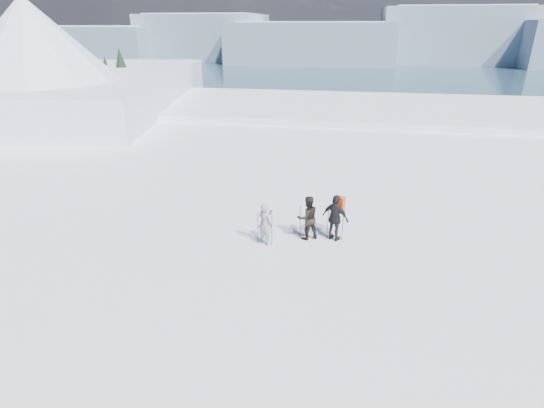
# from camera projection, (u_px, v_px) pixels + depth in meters

# --- Properties ---
(lake_basin) EXTENTS (820.00, 820.00, 71.62)m
(lake_basin) POSITION_uv_depth(u_px,v_px,m) (338.00, 175.00, 42.08)
(lake_basin) COLOR white
(lake_basin) RESTS_ON ground
(far_mountain_range) EXTENTS (770.00, 110.00, 53.00)m
(far_mountain_range) POSITION_uv_depth(u_px,v_px,m) (382.00, 39.00, 422.25)
(far_mountain_range) COLOR slate
(far_mountain_range) RESTS_ON ground
(near_ridge) EXTENTS (31.37, 35.68, 25.62)m
(near_ridge) POSITION_uv_depth(u_px,v_px,m) (85.00, 136.00, 44.53)
(near_ridge) COLOR white
(near_ridge) RESTS_ON ground
(skier_grey) EXTENTS (0.69, 0.63, 1.59)m
(skier_grey) POSITION_uv_depth(u_px,v_px,m) (265.00, 224.00, 15.16)
(skier_grey) COLOR gray
(skier_grey) RESTS_ON ground
(skier_dark) EXTENTS (1.03, 0.96, 1.69)m
(skier_dark) POSITION_uv_depth(u_px,v_px,m) (308.00, 218.00, 15.51)
(skier_dark) COLOR black
(skier_dark) RESTS_ON ground
(skier_pack) EXTENTS (1.12, 0.86, 1.77)m
(skier_pack) POSITION_uv_depth(u_px,v_px,m) (335.00, 218.00, 15.39)
(skier_pack) COLOR black
(skier_pack) RESTS_ON ground
(backpack) EXTENTS (0.43, 0.36, 0.56)m
(backpack) POSITION_uv_depth(u_px,v_px,m) (341.00, 186.00, 15.11)
(backpack) COLOR #EE3D16
(backpack) RESTS_ON skier_pack
(ski_poles) EXTENTS (3.02, 0.83, 1.33)m
(ski_poles) POSITION_uv_depth(u_px,v_px,m) (302.00, 226.00, 15.37)
(ski_poles) COLOR black
(ski_poles) RESTS_ON ground
(skis_loose) EXTENTS (0.43, 1.70, 0.03)m
(skis_loose) POSITION_uv_depth(u_px,v_px,m) (264.00, 218.00, 17.43)
(skis_loose) COLOR black
(skis_loose) RESTS_ON ground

